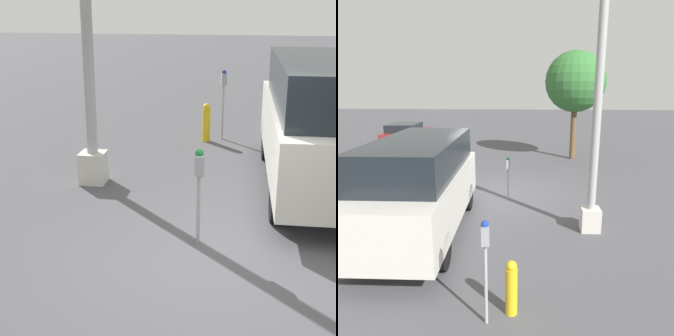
{
  "view_description": "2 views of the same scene",
  "coord_description": "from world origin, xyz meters",
  "views": [
    {
      "loc": [
        -5.62,
        -0.17,
        3.12
      ],
      "look_at": [
        0.37,
        0.76,
        1.1
      ],
      "focal_mm": 55.0,
      "sensor_mm": 36.0,
      "label": 1
    },
    {
      "loc": [
        9.92,
        0.89,
        3.31
      ],
      "look_at": [
        0.57,
        0.34,
        0.98
      ],
      "focal_mm": 35.0,
      "sensor_mm": 36.0,
      "label": 2
    }
  ],
  "objects": [
    {
      "name": "ground_plane",
      "position": [
        0.0,
        0.0,
        0.0
      ],
      "size": [
        80.0,
        80.0,
        0.0
      ],
      "primitive_type": "plane",
      "color": "#4C4C51"
    },
    {
      "name": "parking_meter_near",
      "position": [
        0.56,
        0.39,
        0.96
      ],
      "size": [
        0.22,
        0.14,
        1.3
      ],
      "rotation": [
        0.0,
        0.0,
        0.16
      ],
      "color": "#9E9EA3",
      "rests_on": "ground"
    },
    {
      "name": "parking_meter_far",
      "position": [
        5.9,
        0.37,
        1.17
      ],
      "size": [
        0.22,
        0.14,
        1.58
      ],
      "rotation": [
        0.0,
        0.0,
        0.16
      ],
      "color": "#9E9EA3",
      "rests_on": "ground"
    },
    {
      "name": "lamp_post",
      "position": [
        2.63,
        2.44,
        2.27
      ],
      "size": [
        0.44,
        0.44,
        6.13
      ],
      "color": "beige",
      "rests_on": "ground"
    },
    {
      "name": "parked_van",
      "position": [
        2.95,
        -1.46,
        1.19
      ],
      "size": [
        4.99,
        1.94,
        2.2
      ],
      "rotation": [
        0.0,
        0.0,
        0.02
      ],
      "color": "beige",
      "rests_on": "ground"
    },
    {
      "name": "car_distant",
      "position": [
        -8.4,
        -5.97,
        0.7
      ],
      "size": [
        3.9,
        1.84,
        1.3
      ],
      "rotation": [
        0.0,
        0.0,
        3.18
      ],
      "color": "maroon",
      "rests_on": "ground"
    },
    {
      "name": "street_tree",
      "position": [
        -5.42,
        3.12,
        3.52
      ],
      "size": [
        2.72,
        2.72,
        4.9
      ],
      "color": "brown",
      "rests_on": "ground"
    },
    {
      "name": "fire_hydrant",
      "position": [
        5.67,
        0.72,
        0.43
      ],
      "size": [
        0.18,
        0.18,
        0.87
      ],
      "color": "gold",
      "rests_on": "ground"
    }
  ]
}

